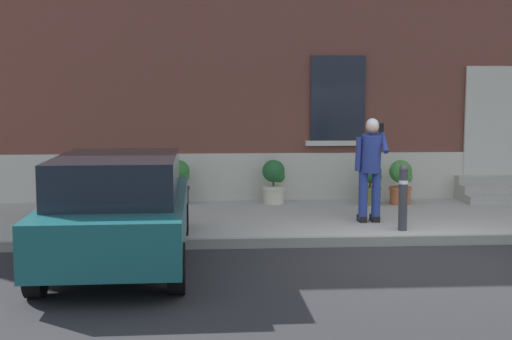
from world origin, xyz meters
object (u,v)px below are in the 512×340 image
planter_cream (274,180)px  planter_olive (370,181)px  planter_terracotta (401,181)px  person_on_phone (371,163)px  bollard_near_person (403,195)px  planter_charcoal (179,181)px  hatchback_car_teal (119,208)px

planter_cream → planter_olive: size_ratio=1.00×
planter_olive → planter_terracotta: 0.60m
person_on_phone → planter_terracotta: person_on_phone is taller
planter_cream → planter_terracotta: 2.47m
bollard_near_person → planter_olive: size_ratio=1.22×
planter_cream → planter_olive: (1.86, -0.24, 0.00)m
person_on_phone → planter_charcoal: bearing=136.1°
planter_terracotta → planter_cream: bearing=174.1°
hatchback_car_teal → planter_charcoal: size_ratio=4.76×
planter_charcoal → planter_terracotta: same height
person_on_phone → hatchback_car_teal: bearing=-162.5°
planter_charcoal → planter_terracotta: 4.33m
planter_terracotta → bollard_near_person: bearing=-105.0°
person_on_phone → planter_terracotta: 2.18m
bollard_near_person → planter_charcoal: bollard_near_person is taller
hatchback_car_teal → person_on_phone: person_on_phone is taller
planter_charcoal → planter_terracotta: bearing=-4.6°
planter_cream → planter_terracotta: same height
hatchback_car_teal → bollard_near_person: hatchback_car_teal is taller
hatchback_car_teal → planter_cream: 4.81m
planter_olive → planter_cream: bearing=172.5°
bollard_near_person → planter_cream: bollard_near_person is taller
hatchback_car_teal → planter_cream: size_ratio=4.76×
hatchback_car_teal → planter_cream: (2.46, 4.12, -0.18)m
bollard_near_person → planter_terracotta: bearing=75.0°
hatchback_car_teal → planter_terracotta: 6.26m
person_on_phone → planter_charcoal: size_ratio=2.03×
hatchback_car_teal → planter_charcoal: (0.61, 4.22, -0.18)m
bollard_near_person → planter_charcoal: (-3.64, 2.87, -0.11)m
planter_cream → planter_olive: 1.87m
bollard_near_person → person_on_phone: size_ratio=0.60×
bollard_near_person → planter_cream: bearing=122.7°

